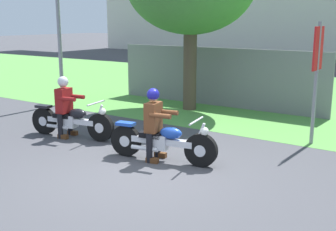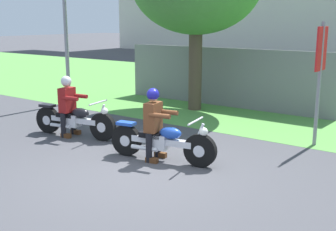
{
  "view_description": "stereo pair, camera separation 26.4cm",
  "coord_description": "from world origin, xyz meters",
  "px_view_note": "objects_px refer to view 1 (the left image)",
  "views": [
    {
      "loc": [
        4.4,
        -5.54,
        2.63
      ],
      "look_at": [
        -0.07,
        1.0,
        0.85
      ],
      "focal_mm": 45.68,
      "sensor_mm": 36.0,
      "label": 1
    },
    {
      "loc": [
        4.61,
        -5.39,
        2.63
      ],
      "look_at": [
        -0.07,
        1.0,
        0.85
      ],
      "focal_mm": 45.68,
      "sensor_mm": 36.0,
      "label": 2
    }
  ],
  "objects_px": {
    "motorcycle_lead": "(162,142)",
    "rider_lead": "(154,119)",
    "motorcycle_follow": "(72,121)",
    "rider_follow": "(65,102)",
    "sign_banner": "(317,64)"
  },
  "relations": [
    {
      "from": "motorcycle_lead",
      "to": "rider_lead",
      "type": "xyz_separation_m",
      "value": [
        -0.17,
        -0.03,
        0.43
      ]
    },
    {
      "from": "motorcycle_follow",
      "to": "rider_follow",
      "type": "height_order",
      "value": "rider_follow"
    },
    {
      "from": "motorcycle_follow",
      "to": "sign_banner",
      "type": "height_order",
      "value": "sign_banner"
    },
    {
      "from": "motorcycle_lead",
      "to": "rider_follow",
      "type": "height_order",
      "value": "rider_follow"
    },
    {
      "from": "motorcycle_lead",
      "to": "rider_lead",
      "type": "relative_size",
      "value": 1.56
    },
    {
      "from": "motorcycle_lead",
      "to": "sign_banner",
      "type": "height_order",
      "value": "sign_banner"
    },
    {
      "from": "rider_lead",
      "to": "sign_banner",
      "type": "height_order",
      "value": "sign_banner"
    },
    {
      "from": "motorcycle_follow",
      "to": "sign_banner",
      "type": "bearing_deg",
      "value": 18.81
    },
    {
      "from": "motorcycle_lead",
      "to": "sign_banner",
      "type": "distance_m",
      "value": 3.68
    },
    {
      "from": "rider_follow",
      "to": "sign_banner",
      "type": "xyz_separation_m",
      "value": [
        4.83,
        2.61,
        0.91
      ]
    },
    {
      "from": "motorcycle_lead",
      "to": "sign_banner",
      "type": "bearing_deg",
      "value": 44.19
    },
    {
      "from": "motorcycle_lead",
      "to": "motorcycle_follow",
      "type": "relative_size",
      "value": 1.0
    },
    {
      "from": "motorcycle_follow",
      "to": "sign_banner",
      "type": "relative_size",
      "value": 0.84
    },
    {
      "from": "motorcycle_follow",
      "to": "sign_banner",
      "type": "distance_m",
      "value": 5.49
    },
    {
      "from": "motorcycle_follow",
      "to": "rider_follow",
      "type": "bearing_deg",
      "value": 179.16
    }
  ]
}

